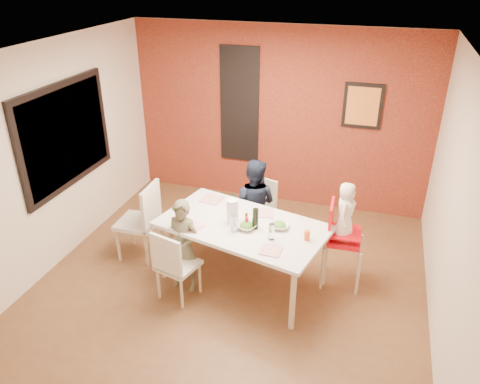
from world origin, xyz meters
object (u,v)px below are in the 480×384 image
(chair_left, at_px, (143,217))
(high_chair, at_px, (340,236))
(chair_near, at_px, (173,263))
(wine_bottle, at_px, (255,219))
(child_near, at_px, (183,246))
(child_far, at_px, (254,204))
(toddler, at_px, (345,211))
(paper_towel_roll, at_px, (232,211))
(chair_far, at_px, (260,206))
(dining_table, at_px, (243,230))

(chair_left, bearing_deg, high_chair, 92.84)
(chair_near, distance_m, wine_bottle, 1.03)
(chair_left, xyz_separation_m, child_near, (0.74, -0.44, -0.00))
(chair_near, distance_m, child_near, 0.25)
(child_far, xyz_separation_m, toddler, (1.19, -0.46, 0.34))
(chair_near, bearing_deg, chair_left, -28.37)
(chair_near, bearing_deg, wine_bottle, -131.82)
(chair_left, distance_m, child_far, 1.43)
(child_near, bearing_deg, paper_towel_roll, 38.49)
(high_chair, bearing_deg, toddler, -88.38)
(wine_bottle, bearing_deg, child_near, -159.98)
(toddler, bearing_deg, wine_bottle, 117.59)
(chair_far, bearing_deg, dining_table, -68.41)
(toddler, xyz_separation_m, paper_towel_roll, (-1.23, -0.33, -0.03))
(chair_near, bearing_deg, paper_towel_roll, -117.34)
(dining_table, bearing_deg, high_chair, 16.75)
(child_near, relative_size, paper_towel_roll, 3.85)
(high_chair, bearing_deg, child_far, 66.02)
(wine_bottle, xyz_separation_m, paper_towel_roll, (-0.28, 0.04, 0.02))
(child_near, distance_m, paper_towel_roll, 0.69)
(dining_table, height_order, chair_left, chair_left)
(chair_far, xyz_separation_m, high_chair, (1.14, -0.70, 0.15))
(dining_table, bearing_deg, chair_far, 93.62)
(chair_far, relative_size, child_near, 0.75)
(chair_left, relative_size, child_near, 0.90)
(dining_table, xyz_separation_m, child_near, (-0.61, -0.32, -0.14))
(chair_near, distance_m, high_chair, 1.93)
(child_far, height_order, wine_bottle, child_far)
(chair_far, height_order, chair_left, chair_left)
(chair_near, distance_m, paper_towel_roll, 0.87)
(dining_table, bearing_deg, child_far, 96.41)
(chair_left, relative_size, toddler, 1.49)
(high_chair, bearing_deg, child_near, 108.55)
(dining_table, relative_size, child_far, 1.66)
(high_chair, bearing_deg, dining_table, 104.41)
(chair_near, distance_m, chair_far, 1.68)
(dining_table, relative_size, chair_near, 2.36)
(high_chair, distance_m, toddler, 0.34)
(chair_near, height_order, high_chair, high_chair)
(child_near, height_order, paper_towel_roll, child_near)
(chair_left, distance_m, toddler, 2.50)
(paper_towel_roll, bearing_deg, wine_bottle, -8.10)
(chair_near, relative_size, high_chair, 0.84)
(chair_near, relative_size, wine_bottle, 3.57)
(high_chair, relative_size, child_far, 0.84)
(high_chair, height_order, wine_bottle, high_chair)
(high_chair, xyz_separation_m, child_near, (-1.69, -0.64, -0.06))
(chair_far, height_order, paper_towel_roll, paper_towel_roll)
(child_near, height_order, wine_bottle, child_near)
(child_far, bearing_deg, chair_left, 31.25)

